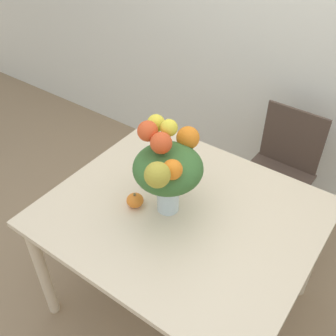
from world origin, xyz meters
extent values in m
plane|color=#8E7556|center=(0.00, 0.00, 0.00)|extent=(12.00, 12.00, 0.00)
cube|color=silver|center=(0.00, 1.31, 1.35)|extent=(8.00, 0.06, 2.70)
cube|color=beige|center=(0.00, 0.00, 0.75)|extent=(1.24, 1.07, 0.03)
cylinder|color=beige|center=(-0.56, -0.48, 0.37)|extent=(0.06, 0.06, 0.73)
cylinder|color=beige|center=(-0.56, 0.48, 0.37)|extent=(0.06, 0.06, 0.73)
cylinder|color=beige|center=(0.56, 0.48, 0.37)|extent=(0.06, 0.06, 0.73)
cylinder|color=silver|center=(-0.06, -0.03, 0.86)|extent=(0.11, 0.11, 0.19)
cylinder|color=silver|center=(-0.06, -0.03, 0.80)|extent=(0.09, 0.09, 0.07)
cylinder|color=#38662D|center=(-0.04, -0.03, 0.90)|extent=(0.01, 0.00, 0.25)
cylinder|color=#38662D|center=(-0.06, -0.01, 0.90)|extent=(0.01, 0.01, 0.25)
cylinder|color=#38662D|center=(-0.08, -0.01, 0.90)|extent=(0.01, 0.01, 0.25)
cylinder|color=#38662D|center=(-0.08, -0.04, 0.90)|extent=(0.01, 0.01, 0.25)
cylinder|color=#38662D|center=(-0.06, -0.05, 0.90)|extent=(0.01, 0.01, 0.25)
ellipsoid|color=#38662D|center=(-0.06, -0.03, 1.01)|extent=(0.31, 0.31, 0.19)
sphere|color=yellow|center=(-0.18, 0.05, 1.17)|extent=(0.08, 0.08, 0.08)
sphere|color=#D64C23|center=(-0.07, -0.06, 1.17)|extent=(0.09, 0.09, 0.09)
sphere|color=yellow|center=(-0.09, 0.01, 1.20)|extent=(0.07, 0.07, 0.07)
sphere|color=#AD9E33|center=(0.00, -0.19, 1.12)|extent=(0.11, 0.11, 0.11)
sphere|color=orange|center=(-0.06, 0.13, 1.09)|extent=(0.11, 0.11, 0.11)
sphere|color=orange|center=(0.01, -0.11, 1.10)|extent=(0.09, 0.09, 0.09)
sphere|color=#D64C23|center=(-0.15, -0.05, 1.19)|extent=(0.09, 0.09, 0.09)
ellipsoid|color=orange|center=(-0.21, -0.10, 0.80)|extent=(0.08, 0.08, 0.07)
cylinder|color=brown|center=(-0.21, -0.10, 0.83)|extent=(0.01, 0.01, 0.01)
cube|color=#47382D|center=(0.16, 0.84, 0.44)|extent=(0.43, 0.43, 0.02)
cylinder|color=#47382D|center=(-0.02, 0.67, 0.21)|extent=(0.04, 0.04, 0.43)
cylinder|color=#47382D|center=(0.32, 0.66, 0.21)|extent=(0.04, 0.04, 0.43)
cylinder|color=#47382D|center=(-0.01, 1.01, 0.21)|extent=(0.04, 0.04, 0.43)
cylinder|color=#47382D|center=(0.33, 1.00, 0.21)|extent=(0.04, 0.04, 0.43)
cube|color=#47382D|center=(0.16, 1.04, 0.66)|extent=(0.40, 0.03, 0.42)
camera|label=1|loc=(0.71, -1.11, 2.12)|focal=42.00mm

